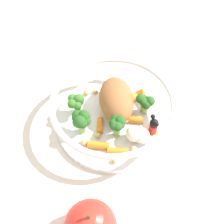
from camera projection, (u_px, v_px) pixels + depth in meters
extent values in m
plane|color=silver|center=(113.00, 123.00, 0.54)|extent=(2.40, 2.40, 0.00)
cylinder|color=white|center=(112.00, 122.00, 0.54)|extent=(0.19, 0.19, 0.01)
torus|color=white|center=(112.00, 104.00, 0.49)|extent=(0.20, 0.20, 0.01)
ellipsoid|color=#935B33|center=(114.00, 99.00, 0.52)|extent=(0.09, 0.11, 0.05)
cylinder|color=#7FAD5B|center=(117.00, 132.00, 0.50)|extent=(0.01, 0.01, 0.02)
sphere|color=#23561E|center=(121.00, 125.00, 0.49)|extent=(0.01, 0.01, 0.01)
sphere|color=#23561E|center=(120.00, 121.00, 0.49)|extent=(0.02, 0.02, 0.02)
sphere|color=#23561E|center=(116.00, 121.00, 0.49)|extent=(0.02, 0.02, 0.02)
sphere|color=#23561E|center=(114.00, 123.00, 0.49)|extent=(0.02, 0.02, 0.02)
sphere|color=#23561E|center=(114.00, 126.00, 0.48)|extent=(0.01, 0.01, 0.01)
sphere|color=#23561E|center=(117.00, 126.00, 0.48)|extent=(0.02, 0.02, 0.02)
cylinder|color=#8EB766|center=(82.00, 127.00, 0.51)|extent=(0.01, 0.01, 0.02)
sphere|color=#23561E|center=(86.00, 121.00, 0.49)|extent=(0.02, 0.02, 0.02)
sphere|color=#23561E|center=(84.00, 116.00, 0.49)|extent=(0.02, 0.02, 0.02)
sphere|color=#23561E|center=(82.00, 114.00, 0.49)|extent=(0.01, 0.01, 0.01)
sphere|color=#23561E|center=(77.00, 115.00, 0.49)|extent=(0.02, 0.02, 0.02)
sphere|color=#23561E|center=(76.00, 118.00, 0.49)|extent=(0.01, 0.01, 0.01)
sphere|color=#23561E|center=(78.00, 122.00, 0.49)|extent=(0.02, 0.02, 0.02)
sphere|color=#23561E|center=(80.00, 122.00, 0.49)|extent=(0.02, 0.02, 0.02)
sphere|color=#23561E|center=(83.00, 124.00, 0.49)|extent=(0.01, 0.01, 0.01)
cylinder|color=#8EB766|center=(144.00, 108.00, 0.53)|extent=(0.01, 0.01, 0.02)
sphere|color=#23561E|center=(150.00, 101.00, 0.52)|extent=(0.02, 0.02, 0.02)
sphere|color=#23561E|center=(148.00, 100.00, 0.52)|extent=(0.01, 0.01, 0.01)
sphere|color=#23561E|center=(145.00, 99.00, 0.52)|extent=(0.01, 0.01, 0.01)
sphere|color=#23561E|center=(140.00, 99.00, 0.52)|extent=(0.02, 0.02, 0.02)
sphere|color=#23561E|center=(143.00, 102.00, 0.51)|extent=(0.01, 0.01, 0.01)
sphere|color=#23561E|center=(146.00, 105.00, 0.52)|extent=(0.02, 0.02, 0.02)
cylinder|color=#8EB766|center=(77.00, 109.00, 0.53)|extent=(0.01, 0.01, 0.02)
sphere|color=#386B28|center=(78.00, 101.00, 0.51)|extent=(0.02, 0.02, 0.02)
sphere|color=#386B28|center=(79.00, 100.00, 0.52)|extent=(0.02, 0.02, 0.02)
sphere|color=#386B28|center=(75.00, 99.00, 0.52)|extent=(0.01, 0.01, 0.01)
sphere|color=#386B28|center=(71.00, 100.00, 0.51)|extent=(0.02, 0.02, 0.02)
sphere|color=#386B28|center=(72.00, 104.00, 0.51)|extent=(0.02, 0.02, 0.02)
sphere|color=#386B28|center=(77.00, 106.00, 0.51)|extent=(0.01, 0.01, 0.01)
sphere|color=white|center=(142.00, 136.00, 0.50)|extent=(0.03, 0.03, 0.03)
sphere|color=white|center=(140.00, 136.00, 0.50)|extent=(0.02, 0.02, 0.02)
sphere|color=white|center=(134.00, 134.00, 0.49)|extent=(0.03, 0.03, 0.03)
sphere|color=white|center=(140.00, 137.00, 0.50)|extent=(0.02, 0.02, 0.02)
cube|color=yellow|center=(152.00, 132.00, 0.51)|extent=(0.02, 0.02, 0.00)
cylinder|color=red|center=(153.00, 128.00, 0.51)|extent=(0.02, 0.02, 0.02)
sphere|color=black|center=(154.00, 123.00, 0.49)|extent=(0.01, 0.01, 0.01)
sphere|color=black|center=(152.00, 118.00, 0.49)|extent=(0.01, 0.01, 0.01)
sphere|color=black|center=(156.00, 124.00, 0.49)|extent=(0.01, 0.01, 0.01)
cylinder|color=orange|center=(100.00, 126.00, 0.52)|extent=(0.02, 0.03, 0.01)
cylinder|color=orange|center=(98.00, 145.00, 0.50)|extent=(0.04, 0.02, 0.01)
cylinder|color=orange|center=(111.00, 88.00, 0.57)|extent=(0.02, 0.02, 0.01)
cylinder|color=orange|center=(118.00, 151.00, 0.49)|extent=(0.03, 0.02, 0.01)
cylinder|color=orange|center=(134.00, 119.00, 0.52)|extent=(0.03, 0.02, 0.01)
cylinder|color=orange|center=(136.00, 96.00, 0.55)|extent=(0.03, 0.03, 0.01)
sphere|color=tan|center=(115.00, 160.00, 0.48)|extent=(0.01, 0.01, 0.01)
sphere|color=tan|center=(123.00, 92.00, 0.56)|extent=(0.01, 0.01, 0.01)
sphere|color=#D1B775|center=(85.00, 142.00, 0.50)|extent=(0.01, 0.01, 0.01)
sphere|color=#D1B775|center=(125.00, 123.00, 0.52)|extent=(0.01, 0.01, 0.01)
sphere|color=tan|center=(98.00, 135.00, 0.51)|extent=(0.01, 0.01, 0.01)
sphere|color=#D1B775|center=(79.00, 98.00, 0.55)|extent=(0.01, 0.01, 0.01)
sphere|color=tan|center=(95.00, 91.00, 0.56)|extent=(0.01, 0.01, 0.01)
sphere|color=#D1B775|center=(134.00, 150.00, 0.49)|extent=(0.01, 0.01, 0.01)
sphere|color=tan|center=(86.00, 92.00, 0.56)|extent=(0.01, 0.01, 0.01)
cylinder|color=brown|center=(88.00, 216.00, 0.37)|extent=(0.00, 0.00, 0.01)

